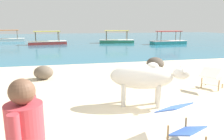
{
  "coord_description": "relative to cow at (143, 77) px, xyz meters",
  "views": [
    {
      "loc": [
        -1.41,
        -3.93,
        2.11
      ],
      "look_at": [
        0.13,
        3.0,
        0.55
      ],
      "focal_mm": 34.59,
      "sensor_mm": 36.0,
      "label": 1
    }
  ],
  "objects": [
    {
      "name": "cow",
      "position": [
        0.0,
        0.0,
        0.0
      ],
      "size": [
        1.99,
        1.07,
        1.12
      ],
      "rotation": [
        0.0,
        0.0,
        5.95
      ],
      "color": "beige",
      "rests_on": "sand_beach"
    },
    {
      "name": "shore_rock_medium",
      "position": [
        -2.7,
        3.26,
        -0.48
      ],
      "size": [
        0.73,
        0.61,
        0.51
      ],
      "primitive_type": "ellipsoid",
      "rotation": [
        0.0,
        0.0,
        3.1
      ],
      "color": "#6B5B4C",
      "rests_on": "sand_beach"
    },
    {
      "name": "deck_chair_near",
      "position": [
        2.58,
        0.82,
        -0.35
      ],
      "size": [
        0.93,
        0.88,
        0.68
      ],
      "rotation": [
        0.0,
        0.0,
        0.63
      ],
      "color": "#A37A4C",
      "rests_on": "sand_beach"
    },
    {
      "name": "boat_green",
      "position": [
        3.56,
        17.43,
        -0.49
      ],
      "size": [
        3.8,
        1.7,
        1.29
      ],
      "rotation": [
        0.0,
        0.0,
        6.13
      ],
      "color": "#338E66",
      "rests_on": "water_surface"
    },
    {
      "name": "boat_red",
      "position": [
        -3.48,
        17.22,
        -0.49
      ],
      "size": [
        3.8,
        1.69,
        1.29
      ],
      "rotation": [
        0.0,
        0.0,
        0.15
      ],
      "color": "#C63833",
      "rests_on": "water_surface"
    },
    {
      "name": "boat_teal",
      "position": [
        8.36,
        15.09,
        -0.49
      ],
      "size": [
        3.76,
        1.48,
        1.29
      ],
      "rotation": [
        0.0,
        0.0,
        3.23
      ],
      "color": "teal",
      "rests_on": "water_surface"
    },
    {
      "name": "water_surface",
      "position": [
        -0.5,
        20.99,
        -0.78
      ],
      "size": [
        60.0,
        36.0,
        0.03
      ],
      "primitive_type": "cube",
      "color": "teal",
      "rests_on": "ground"
    },
    {
      "name": "sand_beach",
      "position": [
        -0.5,
        -1.01,
        -0.76
      ],
      "size": [
        18.0,
        14.0,
        0.04
      ],
      "primitive_type": "cube",
      "color": "beige",
      "rests_on": "ground"
    },
    {
      "name": "shore_rock_large",
      "position": [
        2.05,
        3.92,
        -0.46
      ],
      "size": [
        0.97,
        1.06,
        0.56
      ],
      "primitive_type": "ellipsoid",
      "rotation": [
        0.0,
        0.0,
        1.32
      ],
      "color": "brown",
      "rests_on": "sand_beach"
    },
    {
      "name": "boat_white",
      "position": [
        -8.19,
        21.79,
        -0.49
      ],
      "size": [
        3.83,
        1.86,
        1.29
      ],
      "rotation": [
        0.0,
        0.0,
        0.2
      ],
      "color": "white",
      "rests_on": "water_surface"
    },
    {
      "name": "deck_chair_far",
      "position": [
        0.04,
        -1.75,
        -0.35
      ],
      "size": [
        0.8,
        0.92,
        0.68
      ],
      "rotation": [
        0.0,
        0.0,
        5.14
      ],
      "color": "#A37A4C",
      "rests_on": "sand_beach"
    }
  ]
}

